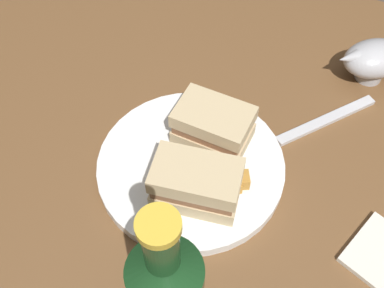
{
  "coord_description": "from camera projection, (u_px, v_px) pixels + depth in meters",
  "views": [
    {
      "loc": [
        0.16,
        -0.37,
        1.28
      ],
      "look_at": [
        0.01,
        -0.02,
        0.75
      ],
      "focal_mm": 43.02,
      "sensor_mm": 36.0,
      "label": 1
    }
  ],
  "objects": [
    {
      "name": "dining_table",
      "position": [
        193.0,
        241.0,
        0.98
      ],
      "size": [
        1.16,
        0.92,
        0.72
      ],
      "primitive_type": "cube",
      "color": "brown",
      "rests_on": "ground"
    },
    {
      "name": "sandwich_half_right",
      "position": [
        213.0,
        125.0,
        0.65
      ],
      "size": [
        0.11,
        0.07,
        0.06
      ],
      "color": "#CCB284",
      "rests_on": "plate"
    },
    {
      "name": "gravy_boat",
      "position": [
        375.0,
        59.0,
        0.74
      ],
      "size": [
        0.13,
        0.12,
        0.07
      ],
      "color": "#B7B7BC",
      "rests_on": "dining_table"
    },
    {
      "name": "potato_wedge_front",
      "position": [
        235.0,
        180.0,
        0.62
      ],
      "size": [
        0.04,
        0.04,
        0.02
      ],
      "primitive_type": "cube",
      "rotation": [
        0.0,
        0.0,
        3.64
      ],
      "color": "#B77F33",
      "rests_on": "plate"
    },
    {
      "name": "sandwich_half_left",
      "position": [
        196.0,
        183.0,
        0.59
      ],
      "size": [
        0.12,
        0.09,
        0.06
      ],
      "color": "#CCB284",
      "rests_on": "plate"
    },
    {
      "name": "potato_wedge_middle",
      "position": [
        211.0,
        180.0,
        0.62
      ],
      "size": [
        0.05,
        0.04,
        0.02
      ],
      "primitive_type": "cube",
      "rotation": [
        0.0,
        0.0,
        2.48
      ],
      "color": "#B77F33",
      "rests_on": "plate"
    },
    {
      "name": "plate",
      "position": [
        191.0,
        166.0,
        0.65
      ],
      "size": [
        0.27,
        0.27,
        0.02
      ],
      "primitive_type": "cylinder",
      "color": "white",
      "rests_on": "dining_table"
    },
    {
      "name": "fork",
      "position": [
        326.0,
        120.0,
        0.71
      ],
      "size": [
        0.12,
        0.15,
        0.01
      ],
      "primitive_type": "cube",
      "rotation": [
        0.0,
        0.0,
        4.05
      ],
      "color": "silver",
      "rests_on": "dining_table"
    },
    {
      "name": "potato_wedge_back",
      "position": [
        225.0,
        190.0,
        0.61
      ],
      "size": [
        0.04,
        0.05,
        0.02
      ],
      "primitive_type": "cube",
      "rotation": [
        0.0,
        0.0,
        0.82
      ],
      "color": "#B77F33",
      "rests_on": "plate"
    }
  ]
}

